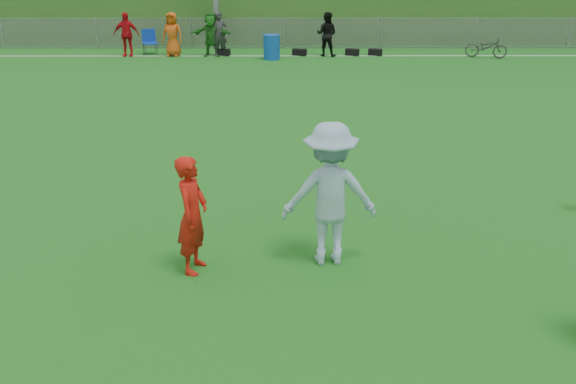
{
  "coord_description": "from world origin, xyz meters",
  "views": [
    {
      "loc": [
        -0.03,
        -7.68,
        4.13
      ],
      "look_at": [
        0.01,
        0.5,
        0.97
      ],
      "focal_mm": 40.0,
      "sensor_mm": 36.0,
      "label": 1
    }
  ],
  "objects_px": {
    "player_red_left": "(192,215)",
    "bicycle": "(486,47)",
    "player_blue": "(330,194)",
    "recycling_bin": "(272,47)"
  },
  "relations": [
    {
      "from": "player_red_left",
      "to": "bicycle",
      "type": "distance_m",
      "value": 19.67
    },
    {
      "from": "player_red_left",
      "to": "player_blue",
      "type": "bearing_deg",
      "value": -69.89
    },
    {
      "from": "player_blue",
      "to": "bicycle",
      "type": "xyz_separation_m",
      "value": [
        7.22,
        17.21,
        -0.58
      ]
    },
    {
      "from": "player_blue",
      "to": "bicycle",
      "type": "bearing_deg",
      "value": -116.04
    },
    {
      "from": "player_red_left",
      "to": "player_blue",
      "type": "distance_m",
      "value": 1.85
    },
    {
      "from": "player_red_left",
      "to": "recycling_bin",
      "type": "distance_m",
      "value": 17.13
    },
    {
      "from": "player_blue",
      "to": "recycling_bin",
      "type": "bearing_deg",
      "value": -89.46
    },
    {
      "from": "player_blue",
      "to": "recycling_bin",
      "type": "xyz_separation_m",
      "value": [
        -1.12,
        16.85,
        -0.53
      ]
    },
    {
      "from": "recycling_bin",
      "to": "bicycle",
      "type": "bearing_deg",
      "value": 2.43
    },
    {
      "from": "player_blue",
      "to": "player_red_left",
      "type": "bearing_deg",
      "value": 4.8
    }
  ]
}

